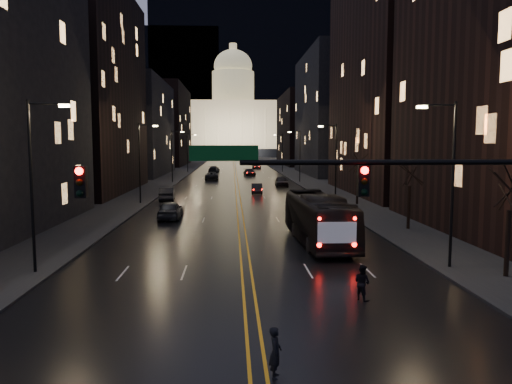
{
  "coord_description": "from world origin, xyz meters",
  "views": [
    {
      "loc": [
        -0.74,
        -15.91,
        6.82
      ],
      "look_at": [
        0.65,
        13.11,
        3.96
      ],
      "focal_mm": 35.0,
      "sensor_mm": 36.0,
      "label": 1
    }
  ],
  "objects": [
    {
      "name": "oncoming_car_b",
      "position": [
        -8.5,
        43.56,
        0.8
      ],
      "size": [
        2.05,
        4.94,
        1.59
      ],
      "primitive_type": "imported",
      "rotation": [
        0.0,
        0.0,
        3.22
      ],
      "color": "black",
      "rests_on": "ground"
    },
    {
      "name": "capitol",
      "position": [
        0.0,
        250.0,
        17.15
      ],
      "size": [
        90.0,
        50.0,
        58.5
      ],
      "color": "black",
      "rests_on": "ground"
    },
    {
      "name": "ground",
      "position": [
        0.0,
        0.0,
        0.0
      ],
      "size": [
        900.0,
        900.0,
        0.0
      ],
      "primitive_type": "plane",
      "color": "black",
      "rests_on": "ground"
    },
    {
      "name": "receding_car_c",
      "position": [
        2.88,
        88.35,
        0.72
      ],
      "size": [
        2.63,
        5.2,
        1.45
      ],
      "primitive_type": "imported",
      "rotation": [
        0.0,
        0.0,
        0.13
      ],
      "color": "black",
      "rests_on": "ground"
    },
    {
      "name": "building_left_far",
      "position": [
        -21.0,
        92.0,
        10.0
      ],
      "size": [
        12.0,
        34.0,
        20.0
      ],
      "primitive_type": "cube",
      "color": "black",
      "rests_on": "ground"
    },
    {
      "name": "tree_right_near",
      "position": [
        13.0,
        8.0,
        4.53
      ],
      "size": [
        2.4,
        2.4,
        6.65
      ],
      "color": "black",
      "rests_on": "ground"
    },
    {
      "name": "streetlamp_right_near",
      "position": [
        10.81,
        10.0,
        5.08
      ],
      "size": [
        2.13,
        0.25,
        9.0
      ],
      "color": "black",
      "rests_on": "ground"
    },
    {
      "name": "building_right_dist",
      "position": [
        21.0,
        140.0,
        11.0
      ],
      "size": [
        12.0,
        40.0,
        22.0
      ],
      "primitive_type": "cube",
      "color": "black",
      "rests_on": "ground"
    },
    {
      "name": "sidewalk_right",
      "position": [
        14.0,
        130.0,
        0.08
      ],
      "size": [
        8.0,
        320.0,
        0.16
      ],
      "primitive_type": "cube",
      "color": "black",
      "rests_on": "ground"
    },
    {
      "name": "traffic_signal",
      "position": [
        5.91,
        -0.0,
        5.1
      ],
      "size": [
        17.29,
        0.45,
        7.0
      ],
      "color": "black",
      "rests_on": "ground"
    },
    {
      "name": "streetlamp_right_far",
      "position": [
        10.81,
        70.0,
        5.08
      ],
      "size": [
        2.13,
        0.25,
        9.0
      ],
      "color": "black",
      "rests_on": "ground"
    },
    {
      "name": "pedestrian_b",
      "position": [
        4.89,
        5.0,
        0.79
      ],
      "size": [
        0.79,
        0.87,
        1.58
      ],
      "primitive_type": "imported",
      "rotation": [
        0.0,
        0.0,
        2.2
      ],
      "color": "black",
      "rests_on": "ground"
    },
    {
      "name": "streetlamp_left_far",
      "position": [
        -10.81,
        70.0,
        5.08
      ],
      "size": [
        2.13,
        0.25,
        9.0
      ],
      "color": "black",
      "rests_on": "ground"
    },
    {
      "name": "building_left_mid",
      "position": [
        -21.0,
        54.0,
        14.0
      ],
      "size": [
        12.0,
        30.0,
        28.0
      ],
      "primitive_type": "cube",
      "color": "black",
      "rests_on": "ground"
    },
    {
      "name": "center_line",
      "position": [
        0.0,
        130.0,
        0.03
      ],
      "size": [
        0.62,
        320.0,
        0.01
      ],
      "primitive_type": "cube",
      "color": "orange",
      "rests_on": "road"
    },
    {
      "name": "streetlamp_left_dist",
      "position": [
        -10.81,
        100.0,
        5.08
      ],
      "size": [
        2.13,
        0.25,
        9.0
      ],
      "color": "black",
      "rests_on": "ground"
    },
    {
      "name": "building_right_tall",
      "position": [
        21.0,
        50.0,
        19.0
      ],
      "size": [
        12.0,
        30.0,
        38.0
      ],
      "primitive_type": "cube",
      "color": "black",
      "rests_on": "ground"
    },
    {
      "name": "oncoming_car_d",
      "position": [
        -4.95,
        100.06,
        0.78
      ],
      "size": [
        2.65,
        5.54,
        1.56
      ],
      "primitive_type": "imported",
      "rotation": [
        0.0,
        0.0,
        3.05
      ],
      "color": "black",
      "rests_on": "ground"
    },
    {
      "name": "streetlamp_right_mid",
      "position": [
        10.81,
        40.0,
        5.08
      ],
      "size": [
        2.13,
        0.25,
        9.0
      ],
      "color": "black",
      "rests_on": "ground"
    },
    {
      "name": "tree_right_far",
      "position": [
        13.0,
        38.0,
        4.53
      ],
      "size": [
        2.4,
        2.4,
        6.65
      ],
      "color": "black",
      "rests_on": "ground"
    },
    {
      "name": "building_left_dist",
      "position": [
        -21.0,
        140.0,
        12.0
      ],
      "size": [
        12.0,
        40.0,
        24.0
      ],
      "primitive_type": "cube",
      "color": "black",
      "rests_on": "ground"
    },
    {
      "name": "tree_right_mid",
      "position": [
        13.0,
        22.0,
        4.53
      ],
      "size": [
        2.4,
        2.4,
        6.65
      ],
      "color": "black",
      "rests_on": "ground"
    },
    {
      "name": "pedestrian_a",
      "position": [
        0.49,
        -2.0,
        0.76
      ],
      "size": [
        0.45,
        0.61,
        1.52
      ],
      "primitive_type": "imported",
      "rotation": [
        0.0,
        0.0,
        1.41
      ],
      "color": "black",
      "rests_on": "ground"
    },
    {
      "name": "road",
      "position": [
        0.0,
        130.0,
        0.01
      ],
      "size": [
        20.0,
        320.0,
        0.02
      ],
      "primitive_type": "cube",
      "color": "black",
      "rests_on": "ground"
    },
    {
      "name": "streetlamp_left_mid",
      "position": [
        -10.81,
        40.0,
        5.08
      ],
      "size": [
        2.13,
        0.25,
        9.0
      ],
      "color": "black",
      "rests_on": "ground"
    },
    {
      "name": "receding_car_b",
      "position": [
        7.0,
        61.61,
        0.82
      ],
      "size": [
        2.08,
        4.86,
        1.64
      ],
      "primitive_type": "imported",
      "rotation": [
        0.0,
        0.0,
        -0.03
      ],
      "color": "black",
      "rests_on": "ground"
    },
    {
      "name": "streetlamp_left_near",
      "position": [
        -10.81,
        10.0,
        5.08
      ],
      "size": [
        2.13,
        0.25,
        9.0
      ],
      "color": "black",
      "rests_on": "ground"
    },
    {
      "name": "bus",
      "position": [
        5.15,
        17.53,
        1.67
      ],
      "size": [
        3.3,
        12.1,
        3.34
      ],
      "primitive_type": "imported",
      "rotation": [
        0.0,
        0.0,
        0.04
      ],
      "color": "black",
      "rests_on": "ground"
    },
    {
      "name": "mountain_ridge",
      "position": [
        40.0,
        380.0,
        65.0
      ],
      "size": [
        520.0,
        60.0,
        130.0
      ],
      "primitive_type": "cube",
      "color": "black",
      "rests_on": "ground"
    },
    {
      "name": "oncoming_car_a",
      "position": [
        -6.32,
        28.74,
        0.83
      ],
      "size": [
        2.02,
        4.9,
        1.66
      ],
      "primitive_type": "imported",
      "rotation": [
        0.0,
        0.0,
        3.15
      ],
      "color": "black",
      "rests_on": "ground"
    },
    {
      "name": "receding_car_a",
      "position": [
        2.59,
        51.19,
        0.68
      ],
      "size": [
        1.56,
        4.19,
        1.37
      ],
      "primitive_type": "imported",
      "rotation": [
        0.0,
        0.0,
        -0.03
      ],
      "color": "black",
      "rests_on": "ground"
    },
    {
      "name": "receding_car_d",
      "position": [
        5.73,
        115.9,
        0.61
      ],
      "size": [
        2.29,
        4.52,
        1.22
      ],
      "primitive_type": "imported",
      "rotation": [
        0.0,
        0.0,
        0.06
      ],
      "color": "black",
      "rests_on": "ground"
    },
    {
      "name": "streetlamp_right_dist",
      "position": [
        10.81,
        100.0,
        5.08
      ],
      "size": [
        2.13,
        0.25,
        9.0
      ],
      "color": "black",
      "rests_on": "ground"
    },
    {
      "name": "building_right_mid",
      "position": [
        21.0,
        92.0,
        13.0
      ],
      "size": [
        12.0,
        34.0,
        26.0
      ],
      "primitive_type": "cube",
      "color": "black",
      "rests_on": "ground"
    },
    {
      "name": "sidewalk_left",
      "position": [
        -14.0,
        130.0,
        0.08
      ],
      "size": [
        8.0,
        320.0,
        0.16
      ],
      "primitive_type": "cube",
      "color": "black",
      "rests_on": "ground"
    },
    {
      "name": "oncoming_car_c",
      "position": [
        -4.55,
        76.92,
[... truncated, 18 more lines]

